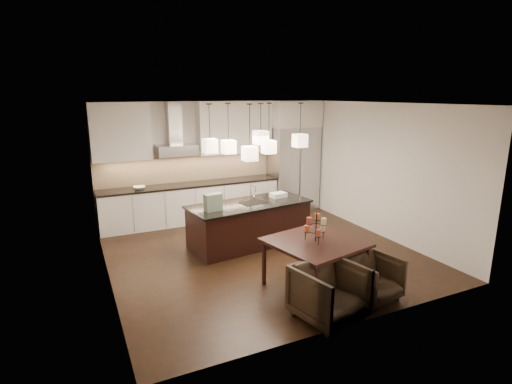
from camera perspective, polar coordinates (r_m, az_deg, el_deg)
name	(u,v)px	position (r m, az deg, el deg)	size (l,w,h in m)	color
floor	(260,253)	(7.78, 0.64, -8.64)	(5.50, 5.50, 0.02)	black
ceiling	(261,103)	(7.19, 0.70, 12.60)	(5.50, 5.50, 0.02)	white
wall_back	(211,160)	(9.87, -6.38, 4.63)	(5.50, 0.02, 2.80)	silver
wall_front	(358,224)	(5.11, 14.38, -4.48)	(5.50, 0.02, 2.80)	silver
wall_left	(101,197)	(6.66, -21.21, -0.71)	(0.02, 5.50, 2.80)	silver
wall_right	(377,169)	(8.90, 16.89, 3.11)	(0.02, 5.50, 2.80)	silver
refrigerator	(293,168)	(10.46, 5.32, 3.37)	(1.20, 0.72, 2.15)	#B7B7BA
fridge_panel	(294,114)	(10.29, 5.50, 11.05)	(1.26, 0.72, 0.65)	silver
lower_cabinets	(192,203)	(9.58, -9.12, -1.62)	(4.21, 0.62, 0.88)	silver
countertop	(191,184)	(9.47, -9.22, 1.07)	(4.21, 0.66, 0.04)	black
backsplash	(187,168)	(9.69, -9.80, 3.35)	(4.21, 0.02, 0.63)	#D4B68D
upper_cab_left	(120,132)	(9.13, -18.81, 8.15)	(1.25, 0.35, 1.25)	silver
upper_cab_right	(235,127)	(9.79, -3.04, 9.20)	(1.86, 0.35, 1.25)	silver
hood_canopy	(177,150)	(9.30, -11.29, 5.88)	(0.90, 0.52, 0.24)	#B7B7BA
hood_chimney	(174,123)	(9.34, -11.63, 9.60)	(0.30, 0.28, 0.96)	#B7B7BA
fruit_bowl	(139,188)	(9.17, -16.33, 0.58)	(0.26, 0.26, 0.06)	silver
island_body	(249,225)	(8.03, -0.94, -4.70)	(2.35, 0.94, 0.83)	black
island_top	(249,204)	(7.90, -0.96, -1.72)	(2.43, 1.02, 0.04)	black
faucet	(251,193)	(7.97, -0.74, -0.10)	(0.09, 0.23, 0.36)	silver
tote_bag	(213,202)	(7.38, -6.16, -1.47)	(0.32, 0.17, 0.32)	#164821
food_container	(278,195)	(8.34, 3.20, -0.42)	(0.32, 0.23, 0.09)	silver
dining_table	(315,264)	(6.38, 8.38, -10.17)	(1.28, 1.28, 0.77)	black
candelabra	(316,227)	(6.16, 8.58, -4.97)	(0.37, 0.37, 0.45)	black
candle_a	(323,228)	(6.27, 9.49, -5.07)	(0.08, 0.08, 0.10)	beige
candle_b	(307,229)	(6.21, 7.28, -5.20)	(0.08, 0.08, 0.10)	#C0572C
candle_c	(318,233)	(6.05, 8.91, -5.79)	(0.08, 0.08, 0.10)	#9C3D2B
candle_d	(317,217)	(6.26, 8.74, -3.50)	(0.08, 0.08, 0.10)	#C0572C
candle_e	(309,221)	(6.05, 7.59, -4.09)	(0.08, 0.08, 0.10)	#9C3D2B
candle_f	(324,221)	(6.05, 9.65, -4.16)	(0.08, 0.08, 0.10)	beige
armchair_left	(329,293)	(5.58, 10.40, -13.96)	(0.82, 0.85, 0.77)	black
armchair_right	(372,278)	(6.25, 16.25, -11.72)	(0.70, 0.72, 0.65)	black
pendant_a	(210,146)	(7.43, -6.59, 6.54)	(0.24, 0.24, 0.26)	#FFE0BC
pendant_b	(229,147)	(7.85, -3.94, 6.44)	(0.24, 0.24, 0.26)	#FFE0BC
pendant_c	(261,138)	(7.65, 0.67, 7.78)	(0.24, 0.24, 0.26)	#FFE0BC
pendant_d	(269,147)	(8.07, 1.83, 6.44)	(0.24, 0.24, 0.26)	#FFE0BC
pendant_e	(300,141)	(8.12, 6.29, 7.31)	(0.24, 0.24, 0.26)	#FFE0BC
pendant_f	(250,153)	(7.33, -0.91, 5.52)	(0.24, 0.24, 0.26)	#FFE0BC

